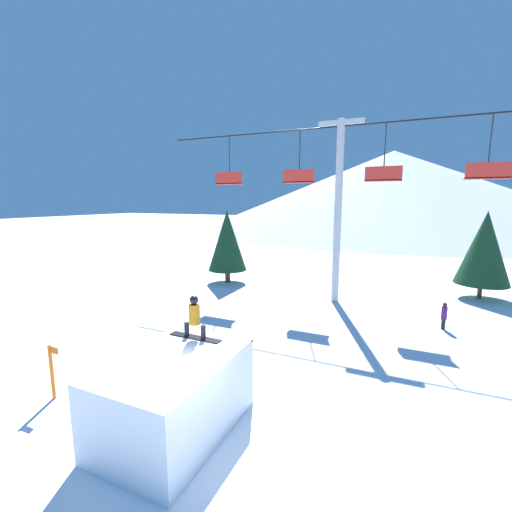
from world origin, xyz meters
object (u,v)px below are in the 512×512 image
Objects in this scene: snowboarder at (195,318)px; snow_ramp at (175,395)px; distant_skier at (444,315)px; pine_tree_near at (227,241)px; trail_marker at (52,370)px.

snow_ramp is at bearing -79.19° from snowboarder.
pine_tree_near is at bearing 164.04° from distant_skier.
snowboarder is 11.68m from distant_skier.
snowboarder is at bearing -64.47° from pine_tree_near.
snowboarder is at bearing 22.57° from trail_marker.
snow_ramp is at bearing 4.44° from trail_marker.
pine_tree_near is (-6.45, 14.27, 2.00)m from snow_ramp.
snow_ramp is 3.05× the size of distant_skier.
snow_ramp reaches higher than distant_skier.
trail_marker is 15.29m from distant_skier.
snow_ramp is 4.13m from trail_marker.
pine_tree_near reaches higher than trail_marker.
pine_tree_near is 13.82m from distant_skier.
snowboarder is (-0.25, 1.29, 1.55)m from snow_ramp.
trail_marker is 1.33× the size of distant_skier.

